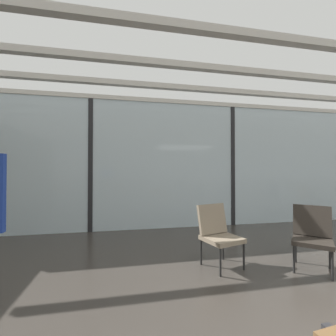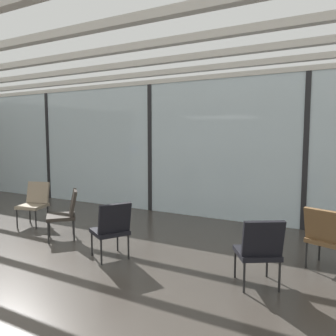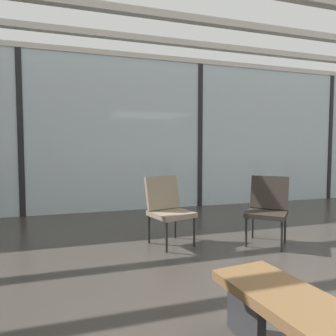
% 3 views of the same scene
% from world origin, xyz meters
% --- Properties ---
extents(glass_curtain_wall, '(14.00, 0.08, 3.04)m').
position_xyz_m(glass_curtain_wall, '(0.00, 5.20, 1.52)').
color(glass_curtain_wall, silver).
rests_on(glass_curtain_wall, ground).
extents(window_mullion_0, '(0.10, 0.12, 3.04)m').
position_xyz_m(window_mullion_0, '(-3.50, 5.20, 1.52)').
color(window_mullion_0, black).
rests_on(window_mullion_0, ground).
extents(window_mullion_1, '(0.10, 0.12, 3.04)m').
position_xyz_m(window_mullion_1, '(0.00, 5.20, 1.52)').
color(window_mullion_1, black).
rests_on(window_mullion_1, ground).
extents(window_mullion_2, '(0.10, 0.12, 3.04)m').
position_xyz_m(window_mullion_2, '(3.50, 5.20, 1.52)').
color(window_mullion_2, black).
rests_on(window_mullion_2, ground).
extents(parked_airplane, '(11.92, 3.77, 3.77)m').
position_xyz_m(parked_airplane, '(-1.24, 10.55, 1.89)').
color(parked_airplane, silver).
rests_on(parked_airplane, ground).
extents(lounge_chair_5, '(0.61, 0.64, 0.87)m').
position_xyz_m(lounge_chair_5, '(-1.40, 2.92, 0.49)').
color(lounge_chair_5, '#7F705B').
rests_on(lounge_chair_5, ground).
extents(lounge_chair_6, '(0.71, 0.71, 0.87)m').
position_xyz_m(lounge_chair_6, '(-0.14, 2.55, 0.49)').
color(lounge_chair_6, '#28231E').
rests_on(lounge_chair_6, ground).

